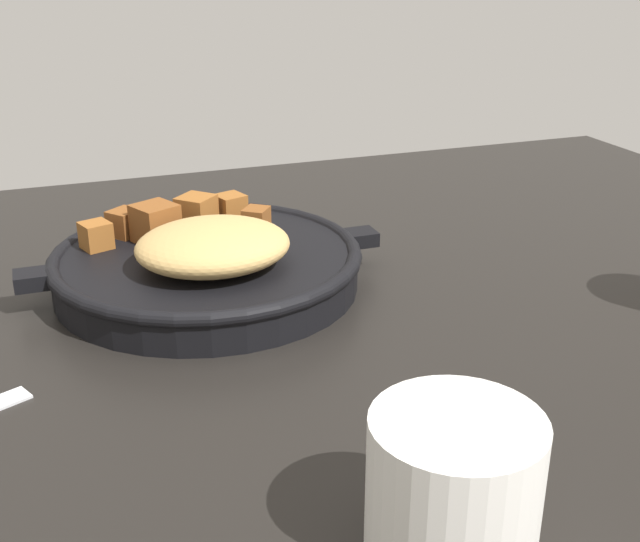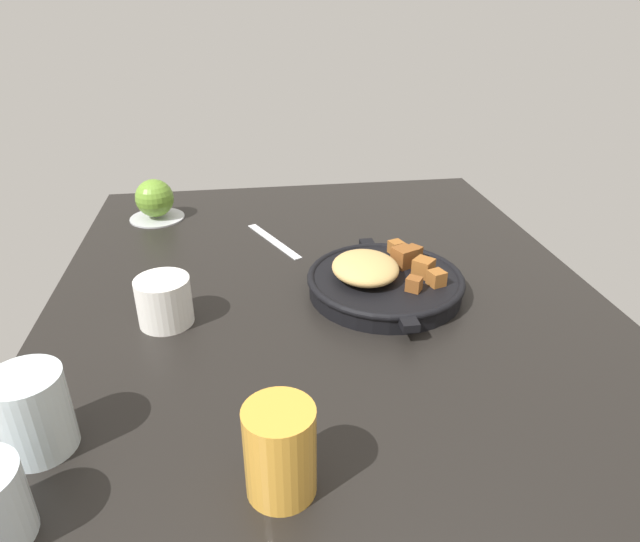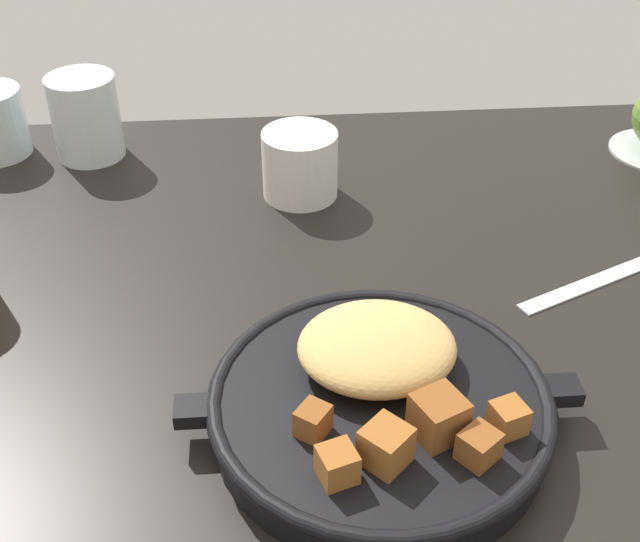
{
  "view_description": "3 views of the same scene",
  "coord_description": "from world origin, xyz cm",
  "views": [
    {
      "loc": [
        15.59,
        49.91,
        26.32
      ],
      "look_at": [
        -1.35,
        3.28,
        5.6
      ],
      "focal_mm": 44.97,
      "sensor_mm": 36.0,
      "label": 1
    },
    {
      "loc": [
        -71.34,
        12.11,
        44.09
      ],
      "look_at": [
        1.02,
        1.61,
        6.23
      ],
      "focal_mm": 31.09,
      "sensor_mm": 36.0,
      "label": 2
    },
    {
      "loc": [
        -3.8,
        -50.68,
        44.57
      ],
      "look_at": [
        0.43,
        3.27,
        5.18
      ],
      "focal_mm": 45.91,
      "sensor_mm": 36.0,
      "label": 3
    }
  ],
  "objects": [
    {
      "name": "ground_plane",
      "position": [
        0.0,
        0.0,
        -1.2
      ],
      "size": [
        118.28,
        87.27,
        2.4
      ],
      "primitive_type": "cube",
      "color": "black"
    },
    {
      "name": "cast_iron_skillet",
      "position": [
        3.83,
        -8.97,
        2.39
      ],
      "size": [
        29.28,
        24.93,
        6.52
      ],
      "color": "black",
      "rests_on": "ground_plane"
    },
    {
      "name": "butter_knife",
      "position": [
        26.58,
        6.97,
        0.18
      ],
      "size": [
        17.74,
        9.3,
        0.36
      ],
      "primitive_type": "cube",
      "rotation": [
        0.0,
        0.0,
        0.43
      ],
      "color": "silver",
      "rests_on": "ground_plane"
    },
    {
      "name": "ceramic_mug_white",
      "position": [
        -0.16,
        24.46,
        3.56
      ],
      "size": [
        7.88,
        7.88,
        7.12
      ],
      "primitive_type": "cylinder",
      "color": "silver",
      "rests_on": "ground_plane"
    },
    {
      "name": "water_glass_tall",
      "position": [
        -23.4,
        35.25,
        4.7
      ],
      "size": [
        7.64,
        7.64,
        9.41
      ],
      "primitive_type": "cylinder",
      "color": "silver",
      "rests_on": "ground_plane"
    }
  ]
}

